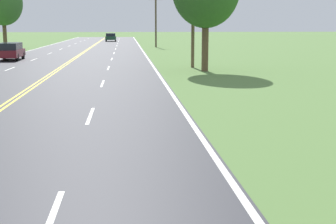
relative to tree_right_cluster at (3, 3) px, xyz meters
The scene contains 5 objects.
utility_pole_midground 32.22m from the tree_right_cluster, 52.50° to the right, with size 1.80×0.24×8.24m.
utility_pole_far 19.96m from the tree_right_cluster, 17.44° to the left, with size 1.80×0.24×7.08m.
tree_right_cluster is the anchor object (origin of this frame).
car_maroon_suv_mid_near 18.23m from the tree_right_cluster, 75.00° to the right, with size 2.02×4.48×1.52m.
car_dark_green_hatchback_mid_far 32.12m from the tree_right_cluster, 67.75° to the left, with size 1.96×3.71×1.50m.
Camera 1 is at (4.71, 0.47, 3.11)m, focal length 50.00 mm.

